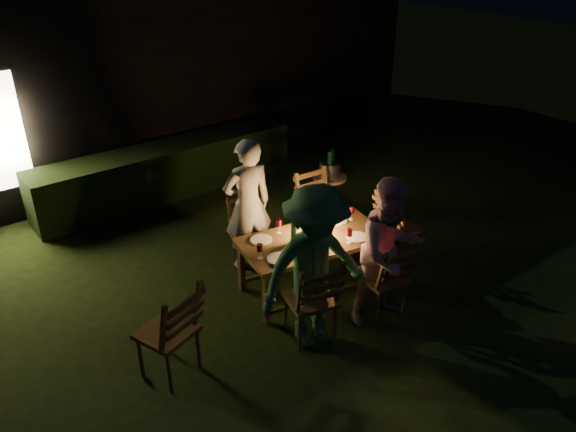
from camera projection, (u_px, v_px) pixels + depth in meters
garden_envelope at (125, 62)px, 10.21m from camera, size 40.00×40.00×3.20m
dining_table at (313, 243)px, 6.40m from camera, size 1.78×1.11×0.69m
chair_near_left at (311, 313)px, 5.76m from camera, size 0.58×0.61×1.06m
chair_near_right at (383, 291)px, 6.13m from camera, size 0.50×0.53×1.00m
chair_far_left at (251, 246)px, 6.99m from camera, size 0.50×0.53×0.95m
chair_far_right at (320, 226)px, 7.37m from camera, size 0.51×0.54×1.09m
chair_end at (398, 241)px, 7.04m from camera, size 0.53×0.50×1.06m
chair_spare at (170, 347)px, 5.30m from camera, size 0.62×0.65×1.08m
person_house_side at (248, 205)px, 6.76m from camera, size 0.68×0.51×1.69m
person_opp_right at (390, 252)px, 5.84m from camera, size 0.91×0.76×1.66m
person_opp_left at (315, 269)px, 5.45m from camera, size 1.25×0.86×1.77m
lantern at (315, 223)px, 6.36m from camera, size 0.16×0.16×0.35m
plate_far_left at (261, 240)px, 6.32m from camera, size 0.25×0.25×0.01m
plate_near_left at (278, 258)px, 5.98m from camera, size 0.25×0.25×0.01m
plate_far_right at (337, 221)px, 6.72m from camera, size 0.25×0.25×0.01m
plate_near_right at (357, 237)px, 6.38m from camera, size 0.25×0.25×0.01m
wineglass_a at (279, 226)px, 6.43m from camera, size 0.06×0.06×0.18m
wineglass_b at (260, 251)px, 5.95m from camera, size 0.06×0.06×0.18m
wineglass_c at (349, 236)px, 6.23m from camera, size 0.06×0.06×0.18m
wineglass_d at (351, 213)px, 6.72m from camera, size 0.06×0.06×0.18m
wineglass_e at (319, 246)px, 6.06m from camera, size 0.06×0.06×0.18m
bottle_table at (294, 232)px, 6.21m from camera, size 0.07×0.07×0.28m
napkin_left at (316, 254)px, 6.06m from camera, size 0.18×0.14×0.01m
napkin_right at (369, 238)px, 6.35m from camera, size 0.18×0.14×0.01m
phone at (276, 264)px, 5.89m from camera, size 0.14×0.07×0.01m
side_table at (330, 181)px, 8.04m from camera, size 0.48×0.48×0.64m
ice_bucket at (330, 169)px, 7.95m from camera, size 0.30×0.30×0.22m
bottle_bucket_a at (329, 168)px, 7.87m from camera, size 0.07×0.07×0.32m
bottle_bucket_b at (331, 164)px, 7.98m from camera, size 0.07×0.07×0.32m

